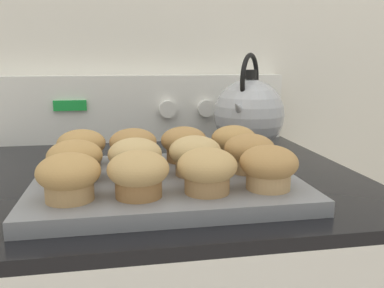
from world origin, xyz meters
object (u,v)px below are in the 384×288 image
object	(u,v)px
muffin_r1_c3	(249,152)
muffin_r2_c0	(81,147)
muffin_r2_c3	(234,142)
tea_kettle	(249,113)
muffin_r0_c1	(138,173)
muffin_pan	(166,183)
muffin_r0_c2	(207,170)
muffin_r0_c3	(269,167)
muffin_r0_c0	(69,176)
muffin_r2_c1	(133,146)
muffin_r1_c2	(195,155)
muffin_r2_c2	(184,143)
muffin_r1_c0	(75,160)
muffin_r1_c1	(135,158)

from	to	relation	value
muffin_r1_c3	muffin_r2_c0	xyz separation A→B (m)	(-0.27, 0.09, 0.00)
muffin_r2_c3	tea_kettle	distance (m)	0.19
muffin_r0_c1	muffin_r2_c3	xyz separation A→B (m)	(0.18, 0.18, 0.00)
muffin_pan	muffin_r0_c2	bearing A→B (deg)	-62.67
muffin_r2_c0	tea_kettle	world-z (taller)	tea_kettle
muffin_r0_c3	muffin_r0_c0	bearing A→B (deg)	-179.96
muffin_r2_c1	tea_kettle	bearing A→B (deg)	33.20
muffin_pan	muffin_r0_c0	xyz separation A→B (m)	(-0.14, -0.09, 0.04)
muffin_r0_c3	muffin_r1_c2	world-z (taller)	same
muffin_r0_c2	muffin_r0_c3	distance (m)	0.09
muffin_r0_c1	tea_kettle	distance (m)	0.44
muffin_r2_c2	muffin_r0_c1	bearing A→B (deg)	-116.22
muffin_r0_c2	muffin_r1_c2	size ratio (longest dim) A/B	1.00
muffin_r2_c2	tea_kettle	xyz separation A→B (m)	(0.18, 0.17, 0.03)
muffin_r0_c2	muffin_r1_c3	xyz separation A→B (m)	(0.09, 0.09, 0.00)
muffin_r1_c3	muffin_r2_c3	world-z (taller)	same
muffin_r0_c0	muffin_r1_c0	xyz separation A→B (m)	(-0.00, 0.09, 0.00)
muffin_r1_c1	muffin_r1_c2	distance (m)	0.09
muffin_r2_c1	muffin_r2_c2	distance (m)	0.09
muffin_r0_c3	muffin_r0_c1	bearing A→B (deg)	-179.42
muffin_r0_c1	tea_kettle	world-z (taller)	tea_kettle
muffin_pan	muffin_r0_c0	world-z (taller)	muffin_r0_c0
muffin_r2_c0	muffin_r1_c1	bearing A→B (deg)	-47.17
muffin_r0_c0	muffin_r0_c2	size ratio (longest dim) A/B	1.00
muffin_r1_c0	muffin_r1_c2	bearing A→B (deg)	0.53
muffin_r0_c0	muffin_pan	bearing A→B (deg)	33.49
muffin_r0_c1	muffin_r0_c3	distance (m)	0.18
muffin_r1_c1	muffin_r1_c3	size ratio (longest dim) A/B	1.00
muffin_r0_c0	muffin_r2_c2	bearing A→B (deg)	45.32
muffin_r0_c0	muffin_r2_c0	size ratio (longest dim) A/B	1.00
tea_kettle	muffin_pan	bearing A→B (deg)	-129.84
muffin_r0_c1	muffin_r0_c3	bearing A→B (deg)	0.58
muffin_r1_c0	muffin_r1_c2	xyz separation A→B (m)	(0.18, 0.00, 0.00)
muffin_r0_c1	muffin_r1_c2	xyz separation A→B (m)	(0.09, 0.09, 0.00)
muffin_r0_c2	muffin_r2_c1	bearing A→B (deg)	117.53
muffin_r0_c2	muffin_r0_c3	bearing A→B (deg)	0.65
muffin_r1_c2	tea_kettle	world-z (taller)	tea_kettle
muffin_pan	muffin_r0_c3	xyz separation A→B (m)	(0.13, -0.09, 0.04)
muffin_r0_c0	muffin_r0_c3	distance (m)	0.27
muffin_r2_c0	muffin_r2_c2	distance (m)	0.18
muffin_r0_c1	muffin_r2_c3	distance (m)	0.26
tea_kettle	muffin_r0_c3	bearing A→B (deg)	-103.43
muffin_r1_c2	muffin_r2_c2	distance (m)	0.09
muffin_r0_c3	muffin_r1_c1	bearing A→B (deg)	154.44
muffin_r1_c1	muffin_pan	bearing A→B (deg)	2.70
muffin_r1_c0	muffin_r1_c1	size ratio (longest dim) A/B	1.00
muffin_r1_c0	muffin_r2_c1	bearing A→B (deg)	45.16
muffin_r0_c2	muffin_r2_c2	bearing A→B (deg)	91.06
muffin_pan	tea_kettle	xyz separation A→B (m)	(0.22, 0.26, 0.07)
muffin_pan	muffin_r0_c3	distance (m)	0.17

